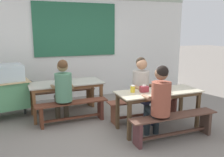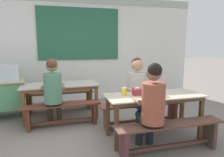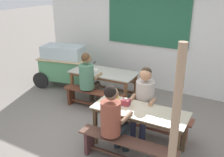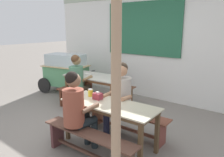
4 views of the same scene
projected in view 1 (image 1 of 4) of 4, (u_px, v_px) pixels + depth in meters
name	position (u px, v px, depth m)	size (l,w,h in m)	color
ground_plane	(111.00, 133.00, 4.40)	(40.00, 40.00, 0.00)	gray
backdrop_wall	(79.00, 43.00, 6.53)	(6.53, 0.23, 2.90)	white
dining_table_far	(66.00, 86.00, 5.20)	(1.62, 0.82, 0.75)	#B6B3A4
dining_table_near	(159.00, 95.00, 4.48)	(1.64, 0.68, 0.75)	#BEB598
bench_far_back	(62.00, 96.00, 5.74)	(1.61, 0.38, 0.45)	brown
bench_far_front	(72.00, 109.00, 4.82)	(1.48, 0.36, 0.45)	brown
bench_near_back	(145.00, 106.00, 5.02)	(1.64, 0.35, 0.45)	brown
bench_near_front	(174.00, 123.00, 4.08)	(1.65, 0.33, 0.45)	brown
person_right_near_table	(142.00, 86.00, 4.83)	(0.48, 0.61, 1.34)	#292B46
person_near_front	(159.00, 99.00, 3.95)	(0.46, 0.55, 1.33)	#1F282D
person_left_back_turned	(63.00, 87.00, 4.72)	(0.45, 0.54, 1.32)	#463E2F
tissue_box	(144.00, 89.00, 4.39)	(0.14, 0.12, 0.13)	maroon
condiment_jar	(133.00, 89.00, 4.36)	(0.09, 0.09, 0.13)	yellow
soup_bowl	(57.00, 83.00, 5.06)	(0.15, 0.15, 0.05)	silver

